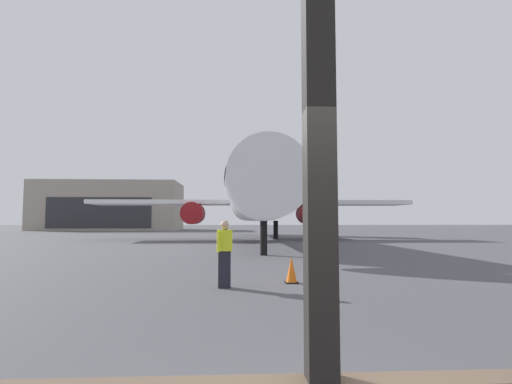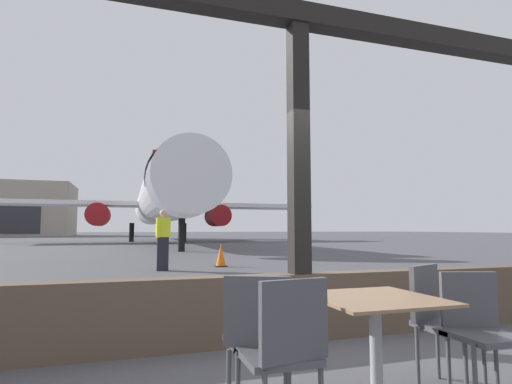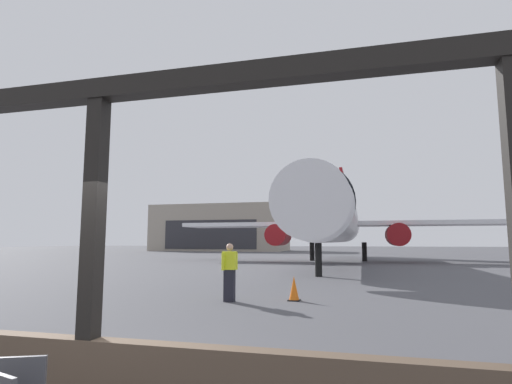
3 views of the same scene
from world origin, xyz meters
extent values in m
plane|color=#4C4C51|center=(0.00, 40.00, 0.00)|extent=(220.00, 220.00, 0.00)
cube|color=brown|center=(0.00, 0.00, 0.35)|extent=(9.17, 0.24, 0.70)
cube|color=black|center=(0.00, 0.00, 3.64)|extent=(9.17, 0.24, 0.24)
cube|color=black|center=(0.00, 0.00, 1.76)|extent=(0.20, 0.20, 3.52)
cylinder|color=silver|center=(0.86, 32.31, 3.67)|extent=(3.89, 31.95, 3.89)
cone|color=silver|center=(0.86, 15.04, 3.67)|extent=(3.70, 2.60, 3.70)
cylinder|color=black|center=(0.86, 16.94, 3.82)|extent=(3.97, 0.90, 3.97)
cube|color=silver|center=(-6.81, 33.72, 3.37)|extent=(13.38, 4.20, 0.36)
cube|color=silver|center=(8.52, 33.72, 3.37)|extent=(13.38, 4.20, 0.36)
cylinder|color=maroon|center=(-4.29, 32.32, 2.37)|extent=(1.90, 3.20, 1.90)
cylinder|color=maroon|center=(6.00, 32.32, 2.37)|extent=(1.90, 3.20, 1.90)
cube|color=maroon|center=(0.86, 46.79, 8.02)|extent=(0.36, 4.40, 5.20)
cylinder|color=black|center=(0.86, 17.24, 0.86)|extent=(0.36, 0.36, 1.72)
cylinder|color=black|center=(-1.54, 34.72, 0.86)|extent=(0.44, 0.44, 1.72)
cylinder|color=black|center=(3.26, 34.72, 0.86)|extent=(0.44, 0.44, 1.72)
cube|color=black|center=(-0.85, 7.73, 0.47)|extent=(0.32, 0.20, 0.95)
cube|color=yellow|center=(-0.85, 7.73, 1.23)|extent=(0.40, 0.22, 0.55)
sphere|color=tan|center=(-0.85, 7.73, 1.63)|extent=(0.22, 0.22, 0.22)
cylinder|color=yellow|center=(-0.70, 7.92, 1.20)|extent=(0.09, 0.09, 0.52)
cylinder|color=yellow|center=(-1.00, 7.55, 1.20)|extent=(0.09, 0.09, 0.52)
cone|color=orange|center=(1.00, 8.43, 0.37)|extent=(0.32, 0.32, 0.74)
cube|color=black|center=(1.00, 8.43, 0.01)|extent=(0.36, 0.36, 0.03)
cube|color=#9E9384|center=(-23.69, 71.75, 4.38)|extent=(25.14, 12.66, 8.76)
cube|color=#2D2D33|center=(-23.69, 65.37, 3.07)|extent=(17.60, 0.10, 5.26)
camera|label=1|loc=(-0.57, -2.64, 1.74)|focal=27.65mm
camera|label=2|loc=(-1.79, -4.07, 1.18)|focal=28.16mm
camera|label=3|loc=(3.07, -4.17, 1.80)|focal=28.51mm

